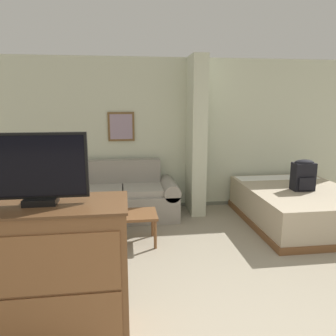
{
  "coord_description": "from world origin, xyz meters",
  "views": [
    {
      "loc": [
        -1.09,
        -1.66,
        1.9
      ],
      "look_at": [
        -0.55,
        2.38,
        1.05
      ],
      "focal_mm": 35.0,
      "sensor_mm": 36.0,
      "label": 1
    }
  ],
  "objects": [
    {
      "name": "wall_back",
      "position": [
        -0.0,
        4.03,
        1.29
      ],
      "size": [
        6.91,
        0.16,
        2.6
      ],
      "color": "beige",
      "rests_on": "ground_plane"
    },
    {
      "name": "bed",
      "position": [
        1.58,
        2.91,
        0.28
      ],
      "size": [
        1.6,
        2.04,
        0.55
      ],
      "color": "brown",
      "rests_on": "ground_plane"
    },
    {
      "name": "table_lamp",
      "position": [
        -2.15,
        3.48,
        0.86
      ],
      "size": [
        0.29,
        0.29,
        0.38
      ],
      "color": "tan",
      "rests_on": "side_table"
    },
    {
      "name": "wall_partition_pillar",
      "position": [
        0.1,
        3.67,
        1.3
      ],
      "size": [
        0.24,
        0.6,
        2.6
      ],
      "color": "beige",
      "rests_on": "ground_plane"
    },
    {
      "name": "backpack",
      "position": [
        1.58,
        2.84,
        0.8
      ],
      "size": [
        0.32,
        0.22,
        0.47
      ],
      "color": "black",
      "rests_on": "bed"
    },
    {
      "name": "tv",
      "position": [
        -1.72,
        0.79,
        1.4
      ],
      "size": [
        0.72,
        0.16,
        0.54
      ],
      "color": "black",
      "rests_on": "tv_dresser"
    },
    {
      "name": "tv_dresser",
      "position": [
        -1.72,
        0.79,
        0.57
      ],
      "size": [
        1.29,
        0.58,
        1.13
      ],
      "color": "brown",
      "rests_on": "ground_plane"
    },
    {
      "name": "couch",
      "position": [
        -1.14,
        3.55,
        0.33
      ],
      "size": [
        1.79,
        0.84,
        0.91
      ],
      "color": "gray",
      "rests_on": "ground_plane"
    },
    {
      "name": "side_table",
      "position": [
        -2.15,
        3.48,
        0.49
      ],
      "size": [
        0.42,
        0.42,
        0.6
      ],
      "color": "brown",
      "rests_on": "ground_plane"
    },
    {
      "name": "coffee_table",
      "position": [
        -1.07,
        2.5,
        0.37
      ],
      "size": [
        0.76,
        0.49,
        0.42
      ],
      "color": "brown",
      "rests_on": "ground_plane"
    }
  ]
}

